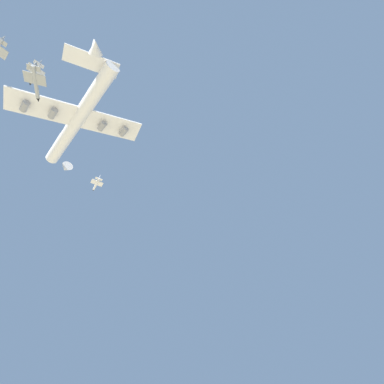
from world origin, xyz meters
The scene contains 4 objects.
carrier_jet centered at (44.32, 108.44, 117.18)m, with size 77.67×59.63×22.98m.
chase_jet_lead centered at (23.45, 120.02, 103.49)m, with size 15.21×8.04×4.00m.
chase_jet_left_wing centered at (107.15, 102.17, 132.78)m, with size 15.30×8.88×4.00m.
chase_jet_trailing centered at (38.33, 134.63, 136.50)m, with size 14.94×9.41×4.00m.
Camera 1 is at (-36.97, 74.67, 3.23)m, focal length 24.53 mm.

